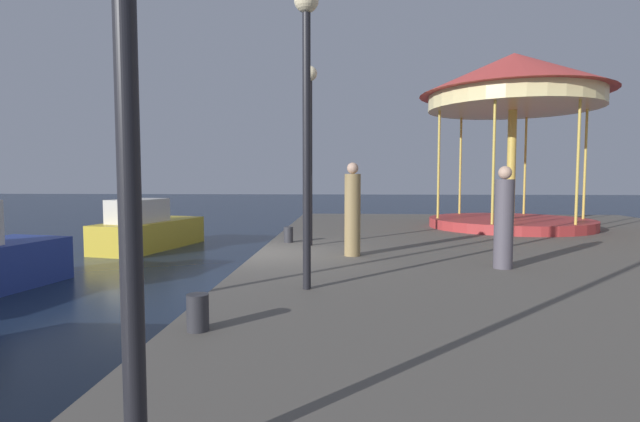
{
  "coord_description": "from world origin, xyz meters",
  "views": [
    {
      "loc": [
        2.02,
        -10.5,
        2.46
      ],
      "look_at": [
        1.17,
        4.05,
        1.45
      ],
      "focal_mm": 26.93,
      "sensor_mm": 36.0,
      "label": 1
    }
  ],
  "objects_px": {
    "bollard_north": "(288,235)",
    "motorboat_yellow": "(148,230)",
    "person_far_corner": "(504,221)",
    "bollard_south": "(198,312)",
    "lamp_post_far_end": "(310,124)",
    "carousel": "(513,98)",
    "lamp_post_mid_promenade": "(307,86)",
    "person_by_the_water": "(352,212)"
  },
  "relations": [
    {
      "from": "lamp_post_mid_promenade",
      "to": "person_far_corner",
      "type": "distance_m",
      "value": 4.44
    },
    {
      "from": "carousel",
      "to": "bollard_north",
      "type": "height_order",
      "value": "carousel"
    },
    {
      "from": "bollard_south",
      "to": "bollard_north",
      "type": "xyz_separation_m",
      "value": [
        0.11,
        7.13,
        0.0
      ]
    },
    {
      "from": "motorboat_yellow",
      "to": "lamp_post_mid_promenade",
      "type": "distance_m",
      "value": 11.45
    },
    {
      "from": "carousel",
      "to": "lamp_post_mid_promenade",
      "type": "distance_m",
      "value": 11.07
    },
    {
      "from": "motorboat_yellow",
      "to": "person_far_corner",
      "type": "xyz_separation_m",
      "value": [
        9.73,
        -7.21,
        1.02
      ]
    },
    {
      "from": "person_far_corner",
      "to": "person_by_the_water",
      "type": "bearing_deg",
      "value": 155.22
    },
    {
      "from": "lamp_post_mid_promenade",
      "to": "bollard_north",
      "type": "height_order",
      "value": "lamp_post_mid_promenade"
    },
    {
      "from": "carousel",
      "to": "bollard_north",
      "type": "bearing_deg",
      "value": -149.32
    },
    {
      "from": "person_by_the_water",
      "to": "person_far_corner",
      "type": "height_order",
      "value": "person_by_the_water"
    },
    {
      "from": "person_far_corner",
      "to": "bollard_north",
      "type": "bearing_deg",
      "value": 143.15
    },
    {
      "from": "bollard_north",
      "to": "person_far_corner",
      "type": "xyz_separation_m",
      "value": [
        4.36,
        -3.27,
        0.68
      ]
    },
    {
      "from": "person_by_the_water",
      "to": "bollard_north",
      "type": "bearing_deg",
      "value": 128.94
    },
    {
      "from": "motorboat_yellow",
      "to": "lamp_post_mid_promenade",
      "type": "xyz_separation_m",
      "value": [
        6.28,
        -9.05,
        3.13
      ]
    },
    {
      "from": "bollard_south",
      "to": "person_by_the_water",
      "type": "distance_m",
      "value": 5.46
    },
    {
      "from": "carousel",
      "to": "person_far_corner",
      "type": "height_order",
      "value": "carousel"
    },
    {
      "from": "lamp_post_far_end",
      "to": "person_far_corner",
      "type": "xyz_separation_m",
      "value": [
        3.77,
        -2.77,
        -2.08
      ]
    },
    {
      "from": "lamp_post_far_end",
      "to": "person_far_corner",
      "type": "height_order",
      "value": "lamp_post_far_end"
    },
    {
      "from": "motorboat_yellow",
      "to": "bollard_south",
      "type": "relative_size",
      "value": 11.5
    },
    {
      "from": "bollard_north",
      "to": "motorboat_yellow",
      "type": "bearing_deg",
      "value": 143.74
    },
    {
      "from": "lamp_post_mid_promenade",
      "to": "bollard_south",
      "type": "distance_m",
      "value": 3.59
    },
    {
      "from": "lamp_post_far_end",
      "to": "person_far_corner",
      "type": "relative_size",
      "value": 2.32
    },
    {
      "from": "lamp_post_mid_promenade",
      "to": "person_by_the_water",
      "type": "distance_m",
      "value": 3.79
    },
    {
      "from": "bollard_south",
      "to": "person_by_the_water",
      "type": "relative_size",
      "value": 0.2
    },
    {
      "from": "lamp_post_far_end",
      "to": "bollard_north",
      "type": "xyz_separation_m",
      "value": [
        -0.59,
        0.5,
        -2.76
      ]
    },
    {
      "from": "bollard_south",
      "to": "bollard_north",
      "type": "height_order",
      "value": "same"
    },
    {
      "from": "person_far_corner",
      "to": "carousel",
      "type": "bearing_deg",
      "value": 70.89
    },
    {
      "from": "motorboat_yellow",
      "to": "carousel",
      "type": "height_order",
      "value": "carousel"
    },
    {
      "from": "carousel",
      "to": "person_far_corner",
      "type": "bearing_deg",
      "value": -109.11
    },
    {
      "from": "motorboat_yellow",
      "to": "bollard_north",
      "type": "bearing_deg",
      "value": -36.26
    },
    {
      "from": "lamp_post_mid_promenade",
      "to": "carousel",
      "type": "bearing_deg",
      "value": 56.9
    },
    {
      "from": "lamp_post_mid_promenade",
      "to": "bollard_south",
      "type": "bearing_deg",
      "value": -116.71
    },
    {
      "from": "carousel",
      "to": "lamp_post_mid_promenade",
      "type": "xyz_separation_m",
      "value": [
        -6.0,
        -9.21,
        -1.29
      ]
    },
    {
      "from": "lamp_post_far_end",
      "to": "bollard_north",
      "type": "bearing_deg",
      "value": 139.9
    },
    {
      "from": "motorboat_yellow",
      "to": "lamp_post_far_end",
      "type": "distance_m",
      "value": 8.06
    },
    {
      "from": "motorboat_yellow",
      "to": "person_far_corner",
      "type": "bearing_deg",
      "value": -36.53
    },
    {
      "from": "carousel",
      "to": "lamp_post_far_end",
      "type": "height_order",
      "value": "carousel"
    },
    {
      "from": "bollard_south",
      "to": "person_by_the_water",
      "type": "xyz_separation_m",
      "value": [
        1.72,
        5.12,
        0.73
      ]
    },
    {
      "from": "lamp_post_far_end",
      "to": "person_far_corner",
      "type": "distance_m",
      "value": 5.11
    },
    {
      "from": "lamp_post_mid_promenade",
      "to": "person_far_corner",
      "type": "relative_size",
      "value": 2.34
    },
    {
      "from": "carousel",
      "to": "bollard_south",
      "type": "height_order",
      "value": "carousel"
    },
    {
      "from": "lamp_post_mid_promenade",
      "to": "motorboat_yellow",
      "type": "bearing_deg",
      "value": 124.78
    }
  ]
}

